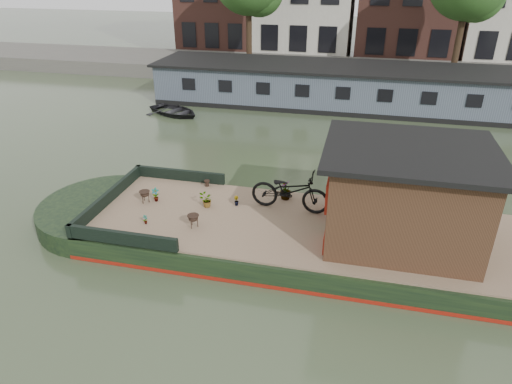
% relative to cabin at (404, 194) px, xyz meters
% --- Properties ---
extents(ground, '(120.00, 120.00, 0.00)m').
position_rel_cabin_xyz_m(ground, '(-2.19, 0.00, -1.88)').
color(ground, '#2A3320').
rests_on(ground, ground).
extents(houseboat_hull, '(14.01, 4.02, 0.60)m').
position_rel_cabin_xyz_m(houseboat_hull, '(-3.52, 0.00, -1.60)').
color(houseboat_hull, black).
rests_on(houseboat_hull, ground).
extents(houseboat_deck, '(11.80, 3.80, 0.05)m').
position_rel_cabin_xyz_m(houseboat_deck, '(-2.19, 0.00, -1.25)').
color(houseboat_deck, '#7A644B').
rests_on(houseboat_deck, houseboat_hull).
extents(bow_bulwark, '(3.00, 4.00, 0.35)m').
position_rel_cabin_xyz_m(bow_bulwark, '(-7.25, 0.00, -1.05)').
color(bow_bulwark, black).
rests_on(bow_bulwark, houseboat_deck).
extents(cabin, '(4.00, 3.50, 2.42)m').
position_rel_cabin_xyz_m(cabin, '(0.00, 0.00, 0.00)').
color(cabin, black).
rests_on(cabin, houseboat_deck).
extents(bicycle, '(2.27, 0.93, 1.16)m').
position_rel_cabin_xyz_m(bicycle, '(-2.93, 0.81, -0.65)').
color(bicycle, black).
rests_on(bicycle, houseboat_deck).
extents(potted_plant_a, '(0.25, 0.20, 0.42)m').
position_rel_cabin_xyz_m(potted_plant_a, '(-6.81, 0.38, -1.02)').
color(potted_plant_a, '#A3392E').
rests_on(potted_plant_a, houseboat_deck).
extents(potted_plant_b, '(0.20, 0.20, 0.28)m').
position_rel_cabin_xyz_m(potted_plant_b, '(-4.46, 0.69, -1.09)').
color(potted_plant_b, brown).
rests_on(potted_plant_b, houseboat_deck).
extents(potted_plant_c, '(0.50, 0.49, 0.42)m').
position_rel_cabin_xyz_m(potted_plant_c, '(-5.25, 0.39, -1.02)').
color(potted_plant_c, '#A25C2F').
rests_on(potted_plant_c, houseboat_deck).
extents(potted_plant_d, '(0.38, 0.38, 0.59)m').
position_rel_cabin_xyz_m(potted_plant_d, '(-3.15, 1.41, -0.93)').
color(potted_plant_d, '#9B382A').
rests_on(potted_plant_d, houseboat_deck).
extents(potted_plant_e, '(0.13, 0.16, 0.26)m').
position_rel_cabin_xyz_m(potted_plant_e, '(-6.53, -0.88, -1.10)').
color(potted_plant_e, maroon).
rests_on(potted_plant_e, houseboat_deck).
extents(brazier_front, '(0.40, 0.40, 0.36)m').
position_rel_cabin_xyz_m(brazier_front, '(-5.22, -0.74, -1.05)').
color(brazier_front, black).
rests_on(brazier_front, houseboat_deck).
extents(brazier_rear, '(0.43, 0.43, 0.35)m').
position_rel_cabin_xyz_m(brazier_rear, '(-7.09, 0.25, -1.05)').
color(brazier_rear, black).
rests_on(brazier_rear, houseboat_deck).
extents(bollard_port, '(0.17, 0.17, 0.20)m').
position_rel_cabin_xyz_m(bollard_port, '(-5.68, 1.68, -1.13)').
color(bollard_port, black).
rests_on(bollard_port, houseboat_deck).
extents(bollard_stbd, '(0.16, 0.16, 0.18)m').
position_rel_cabin_xyz_m(bollard_stbd, '(-7.72, -1.70, -1.14)').
color(bollard_stbd, black).
rests_on(bollard_stbd, houseboat_deck).
extents(dinghy, '(3.61, 3.21, 0.62)m').
position_rel_cabin_xyz_m(dinghy, '(-10.44, 10.44, -1.57)').
color(dinghy, black).
rests_on(dinghy, ground).
extents(far_houseboat, '(20.40, 4.40, 2.11)m').
position_rel_cabin_xyz_m(far_houseboat, '(-2.19, 14.00, -0.91)').
color(far_houseboat, '#485361').
rests_on(far_houseboat, ground).
extents(quay, '(60.00, 6.00, 0.90)m').
position_rel_cabin_xyz_m(quay, '(-2.19, 20.50, -1.43)').
color(quay, '#47443F').
rests_on(quay, ground).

